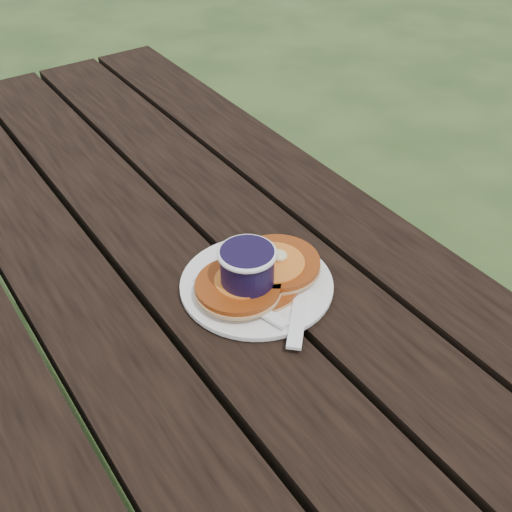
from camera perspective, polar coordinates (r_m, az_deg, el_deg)
picnic_table at (r=1.23m, az=-4.13°, el=-16.41°), size 1.36×1.80×0.75m
plate at (r=0.93m, az=0.05°, el=-2.65°), size 0.22×0.22×0.01m
pancake_stack at (r=0.92m, az=0.31°, el=-1.75°), size 0.20×0.13×0.04m
knife at (r=0.90m, az=3.97°, el=-4.05°), size 0.14×0.15×0.00m
fork at (r=0.88m, az=-0.13°, el=-4.55°), size 0.07×0.16×0.01m
coffee_cup at (r=0.89m, az=-0.78°, el=-1.45°), size 0.08×0.08×0.09m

